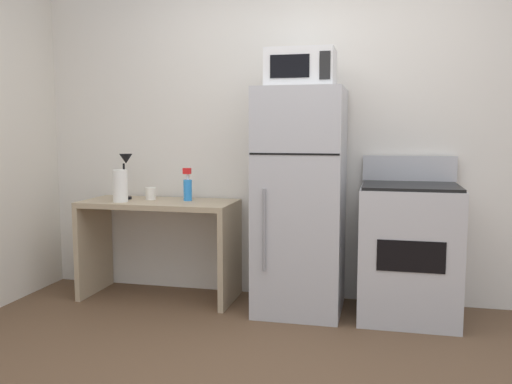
{
  "coord_description": "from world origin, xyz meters",
  "views": [
    {
      "loc": [
        0.53,
        -2.41,
        1.27
      ],
      "look_at": [
        -0.29,
        1.1,
        0.87
      ],
      "focal_mm": 37.87,
      "sensor_mm": 36.0,
      "label": 1
    }
  ],
  "objects_px": {
    "spray_bottle": "(188,188)",
    "microwave": "(301,69)",
    "desk": "(160,230)",
    "paper_towel_roll": "(120,186)",
    "oven_range": "(409,251)",
    "refrigerator": "(300,201)",
    "desk_lamp": "(126,168)",
    "coffee_mug": "(151,194)"
  },
  "relations": [
    {
      "from": "desk",
      "to": "spray_bottle",
      "type": "height_order",
      "value": "spray_bottle"
    },
    {
      "from": "coffee_mug",
      "to": "refrigerator",
      "type": "distance_m",
      "value": 1.18
    },
    {
      "from": "desk",
      "to": "oven_range",
      "type": "xyz_separation_m",
      "value": [
        1.83,
        -0.04,
        -0.06
      ]
    },
    {
      "from": "paper_towel_roll",
      "to": "oven_range",
      "type": "bearing_deg",
      "value": 2.34
    },
    {
      "from": "coffee_mug",
      "to": "spray_bottle",
      "type": "bearing_deg",
      "value": 1.28
    },
    {
      "from": "coffee_mug",
      "to": "oven_range",
      "type": "xyz_separation_m",
      "value": [
        1.92,
        -0.09,
        -0.33
      ]
    },
    {
      "from": "microwave",
      "to": "oven_range",
      "type": "relative_size",
      "value": 0.42
    },
    {
      "from": "spray_bottle",
      "to": "oven_range",
      "type": "distance_m",
      "value": 1.67
    },
    {
      "from": "desk_lamp",
      "to": "coffee_mug",
      "type": "height_order",
      "value": "desk_lamp"
    },
    {
      "from": "spray_bottle",
      "to": "paper_towel_roll",
      "type": "height_order",
      "value": "spray_bottle"
    },
    {
      "from": "spray_bottle",
      "to": "microwave",
      "type": "distance_m",
      "value": 1.23
    },
    {
      "from": "coffee_mug",
      "to": "paper_towel_roll",
      "type": "height_order",
      "value": "paper_towel_roll"
    },
    {
      "from": "desk",
      "to": "spray_bottle",
      "type": "bearing_deg",
      "value": 16.09
    },
    {
      "from": "spray_bottle",
      "to": "microwave",
      "type": "relative_size",
      "value": 0.54
    },
    {
      "from": "desk_lamp",
      "to": "refrigerator",
      "type": "bearing_deg",
      "value": -3.14
    },
    {
      "from": "coffee_mug",
      "to": "paper_towel_roll",
      "type": "relative_size",
      "value": 0.4
    },
    {
      "from": "oven_range",
      "to": "spray_bottle",
      "type": "bearing_deg",
      "value": 176.59
    },
    {
      "from": "refrigerator",
      "to": "microwave",
      "type": "distance_m",
      "value": 0.91
    },
    {
      "from": "desk_lamp",
      "to": "refrigerator",
      "type": "height_order",
      "value": "refrigerator"
    },
    {
      "from": "desk_lamp",
      "to": "microwave",
      "type": "relative_size",
      "value": 0.77
    },
    {
      "from": "desk_lamp",
      "to": "spray_bottle",
      "type": "xyz_separation_m",
      "value": [
        0.49,
        0.03,
        -0.14
      ]
    },
    {
      "from": "refrigerator",
      "to": "oven_range",
      "type": "height_order",
      "value": "refrigerator"
    },
    {
      "from": "desk_lamp",
      "to": "refrigerator",
      "type": "relative_size",
      "value": 0.23
    },
    {
      "from": "spray_bottle",
      "to": "paper_towel_roll",
      "type": "relative_size",
      "value": 1.04
    },
    {
      "from": "spray_bottle",
      "to": "oven_range",
      "type": "height_order",
      "value": "oven_range"
    },
    {
      "from": "spray_bottle",
      "to": "refrigerator",
      "type": "height_order",
      "value": "refrigerator"
    },
    {
      "from": "desk_lamp",
      "to": "spray_bottle",
      "type": "height_order",
      "value": "desk_lamp"
    },
    {
      "from": "desk",
      "to": "refrigerator",
      "type": "bearing_deg",
      "value": -2.36
    },
    {
      "from": "desk",
      "to": "microwave",
      "type": "distance_m",
      "value": 1.6
    },
    {
      "from": "refrigerator",
      "to": "coffee_mug",
      "type": "bearing_deg",
      "value": 175.23
    },
    {
      "from": "coffee_mug",
      "to": "refrigerator",
      "type": "xyz_separation_m",
      "value": [
        1.18,
        -0.1,
        -0.01
      ]
    },
    {
      "from": "desk",
      "to": "refrigerator",
      "type": "height_order",
      "value": "refrigerator"
    },
    {
      "from": "desk_lamp",
      "to": "refrigerator",
      "type": "distance_m",
      "value": 1.39
    },
    {
      "from": "refrigerator",
      "to": "oven_range",
      "type": "distance_m",
      "value": 0.81
    },
    {
      "from": "coffee_mug",
      "to": "microwave",
      "type": "bearing_deg",
      "value": -5.79
    },
    {
      "from": "microwave",
      "to": "oven_range",
      "type": "bearing_deg",
      "value": 2.26
    },
    {
      "from": "desk",
      "to": "oven_range",
      "type": "height_order",
      "value": "oven_range"
    },
    {
      "from": "desk_lamp",
      "to": "desk",
      "type": "bearing_deg",
      "value": -6.1
    },
    {
      "from": "desk",
      "to": "oven_range",
      "type": "relative_size",
      "value": 1.05
    },
    {
      "from": "spray_bottle",
      "to": "paper_towel_roll",
      "type": "xyz_separation_m",
      "value": [
        -0.46,
        -0.18,
        0.02
      ]
    },
    {
      "from": "desk",
      "to": "paper_towel_roll",
      "type": "xyz_separation_m",
      "value": [
        -0.25,
        -0.12,
        0.35
      ]
    },
    {
      "from": "desk",
      "to": "coffee_mug",
      "type": "bearing_deg",
      "value": 149.61
    }
  ]
}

